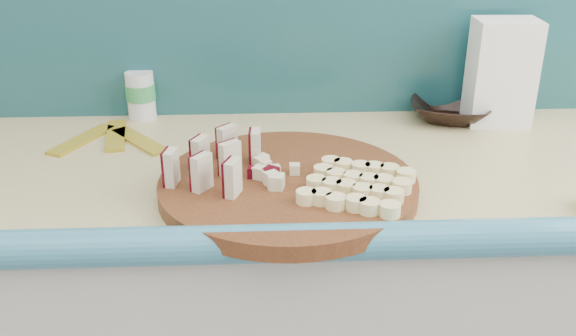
# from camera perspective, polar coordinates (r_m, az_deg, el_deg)

# --- Properties ---
(backsplash) EXTENTS (2.20, 0.02, 0.50)m
(backsplash) POSITION_cam_1_polar(r_m,az_deg,el_deg) (1.44, -7.20, 14.32)
(backsplash) COLOR teal
(backsplash) RESTS_ON kitchen_counter
(cutting_board) EXTENTS (0.59, 0.59, 0.03)m
(cutting_board) POSITION_cam_1_polar(r_m,az_deg,el_deg) (1.11, 0.00, -1.60)
(cutting_board) COLOR #47210F
(cutting_board) RESTS_ON kitchen_counter
(apple_wedges) EXTENTS (0.17, 0.20, 0.06)m
(apple_wedges) POSITION_cam_1_polar(r_m,az_deg,el_deg) (1.11, -6.35, 0.79)
(apple_wedges) COLOR beige
(apple_wedges) RESTS_ON cutting_board
(apple_chunks) EXTENTS (0.07, 0.07, 0.02)m
(apple_chunks) POSITION_cam_1_polar(r_m,az_deg,el_deg) (1.11, -1.40, -0.20)
(apple_chunks) COLOR beige
(apple_chunks) RESTS_ON cutting_board
(banana_slices) EXTENTS (0.21, 0.21, 0.02)m
(banana_slices) POSITION_cam_1_polar(r_m,az_deg,el_deg) (1.06, 6.17, -1.48)
(banana_slices) COLOR #F6E296
(banana_slices) RESTS_ON cutting_board
(brown_bowl) EXTENTS (0.22, 0.22, 0.04)m
(brown_bowl) POSITION_cam_1_polar(r_m,az_deg,el_deg) (1.49, 14.25, 5.01)
(brown_bowl) COLOR black
(brown_bowl) RESTS_ON kitchen_counter
(flour_bag) EXTENTS (0.14, 0.10, 0.23)m
(flour_bag) POSITION_cam_1_polar(r_m,az_deg,el_deg) (1.47, 18.44, 8.06)
(flour_bag) COLOR white
(flour_bag) RESTS_ON kitchen_counter
(canister) EXTENTS (0.07, 0.07, 0.11)m
(canister) POSITION_cam_1_polar(r_m,az_deg,el_deg) (1.48, -12.96, 6.39)
(canister) COLOR silver
(canister) RESTS_ON kitchen_counter
(banana_peel) EXTENTS (0.25, 0.20, 0.01)m
(banana_peel) POSITION_cam_1_polar(r_m,az_deg,el_deg) (1.38, -15.34, 2.54)
(banana_peel) COLOR gold
(banana_peel) RESTS_ON kitchen_counter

